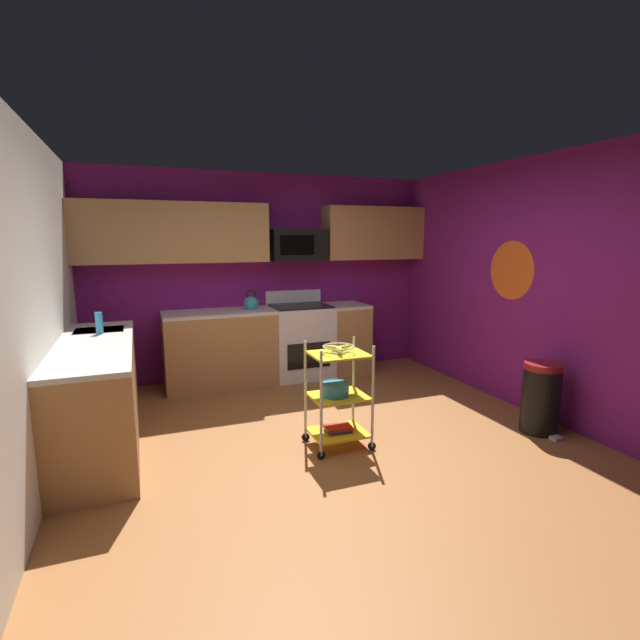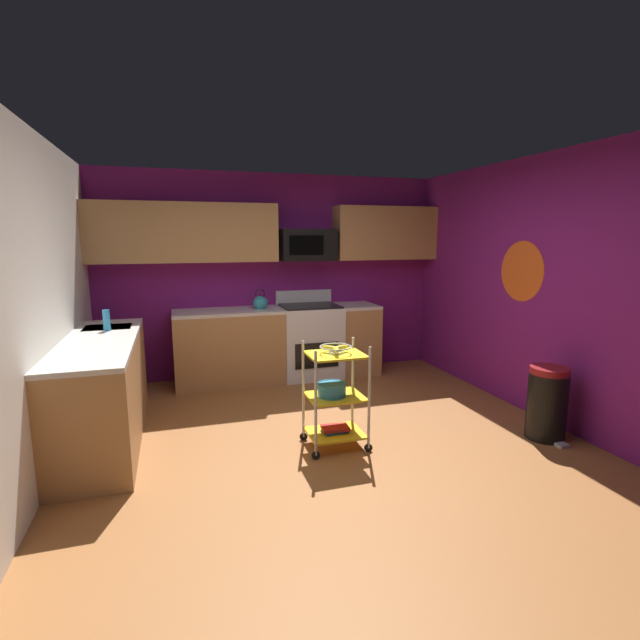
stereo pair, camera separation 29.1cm
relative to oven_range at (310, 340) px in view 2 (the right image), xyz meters
name	(u,v)px [view 2 (the right image)]	position (x,y,z in m)	size (l,w,h in m)	color
floor	(332,448)	(-0.40, -2.10, -0.50)	(4.40, 4.80, 0.04)	#995B2D
wall_back	(273,276)	(-0.40, 0.33, 0.82)	(4.52, 0.06, 2.60)	#751970
wall_left	(26,311)	(-2.63, -2.10, 0.82)	(0.06, 4.80, 2.60)	silver
wall_right	(552,289)	(1.83, -2.10, 0.82)	(0.06, 4.80, 2.60)	#751970
wall_flower_decal	(522,271)	(1.80, -1.71, 0.97)	(0.63, 0.63, 0.00)	#E5591E
counter_run	(215,360)	(-1.26, -0.61, -0.01)	(3.50, 2.70, 0.92)	#B27F4C
oven_range	(310,340)	(0.00, 0.00, 0.00)	(0.76, 0.65, 1.10)	white
upper_cabinets	(269,233)	(-0.49, 0.13, 1.37)	(4.40, 0.33, 0.70)	#B27F4C
microwave	(307,245)	(0.00, 0.10, 1.22)	(0.70, 0.39, 0.40)	black
rolling_cart	(335,396)	(-0.38, -2.11, -0.03)	(0.54, 0.41, 0.91)	silver
fruit_bowl	(336,348)	(-0.38, -2.11, 0.40)	(0.27, 0.27, 0.07)	silver
mixing_bowl_large	(332,389)	(-0.41, -2.11, 0.04)	(0.25, 0.25, 0.11)	#338CBF
book_stack	(335,429)	(-0.38, -2.11, -0.32)	(0.24, 0.17, 0.05)	#1E4C8C
kettle	(260,303)	(-0.64, 0.00, 0.52)	(0.21, 0.18, 0.26)	teal
dish_soap_bottle	(107,320)	(-2.28, -0.95, 0.54)	(0.06, 0.06, 0.20)	#2D8CBF
trash_can	(547,403)	(1.50, -2.51, -0.15)	(0.34, 0.42, 0.66)	black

